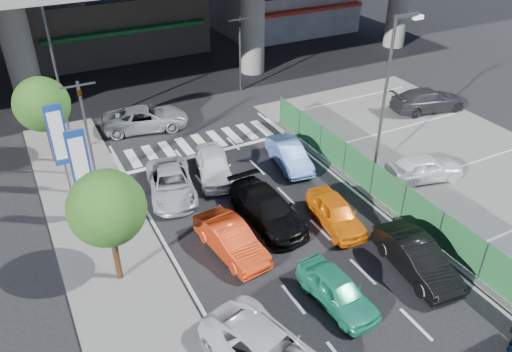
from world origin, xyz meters
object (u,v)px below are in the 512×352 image
sedan_white_front_mid (214,165)px  crossing_wagon_silver (146,118)px  sedan_black_mid (268,209)px  kei_truck_front_right (289,155)px  traffic_light_right (240,35)px  taxi_teal_mid (337,290)px  taxi_orange_right (336,213)px  street_lamp_left (55,54)px  signboard_near (81,166)px  traffic_light_left (82,107)px  street_lamp_right (389,83)px  wagon_silver_front_left (171,183)px  parked_sedan_dgrey (428,100)px  traffic_cone (368,166)px  parked_sedan_white (424,168)px  hatch_black_mid_right (417,258)px  taxi_orange_left (231,239)px  signboard_far (59,138)px  tree_far (42,105)px  tree_near (107,208)px

sedan_white_front_mid → crossing_wagon_silver: (-1.44, 6.95, 0.01)m
sedan_black_mid → kei_truck_front_right: sedan_black_mid is taller
traffic_light_right → sedan_white_front_mid: 12.10m
taxi_teal_mid → taxi_orange_right: (2.68, 3.88, 0.02)m
street_lamp_left → crossing_wagon_silver: street_lamp_left is taller
signboard_near → sedan_black_mid: size_ratio=0.99×
traffic_light_left → street_lamp_right: size_ratio=0.65×
sedan_black_mid → wagon_silver_front_left: bearing=125.0°
kei_truck_front_right → parked_sedan_dgrey: 11.61m
traffic_light_right → traffic_cone: 13.63m
parked_sedan_white → hatch_black_mid_right: bearing=147.7°
traffic_light_right → taxi_orange_right: bearing=-101.0°
street_lamp_right → kei_truck_front_right: size_ratio=2.07×
wagon_silver_front_left → sedan_black_mid: bearing=-40.8°
signboard_near → taxi_teal_mid: size_ratio=1.30×
street_lamp_left → taxi_orange_right: size_ratio=2.15×
traffic_light_left → sedan_black_mid: 10.06m
street_lamp_right → traffic_cone: street_lamp_right is taller
taxi_orange_left → street_lamp_left: bearing=97.2°
signboard_far → wagon_silver_front_left: (4.35, -2.31, -2.44)m
signboard_far → sedan_black_mid: bearing=-40.5°
taxi_orange_right → wagon_silver_front_left: taxi_orange_right is taller
signboard_far → traffic_cone: 15.18m
crossing_wagon_silver → street_lamp_left: bearing=77.9°
tree_far → parked_sedan_white: (16.28, -10.47, -2.65)m
street_lamp_left → tree_far: 4.04m
traffic_light_left → signboard_near: 4.22m
tree_near → taxi_orange_left: 5.28m
street_lamp_left → signboard_near: (-0.87, -10.01, -1.71)m
taxi_orange_right → taxi_orange_left: bearing=-178.5°
traffic_light_right → traffic_cone: bearing=-85.9°
wagon_silver_front_left → parked_sedan_dgrey: 18.00m
kei_truck_front_right → traffic_light_left: bearing=167.3°
street_lamp_left → signboard_far: (-1.27, -7.01, -1.71)m
traffic_light_right → street_lamp_left: size_ratio=0.65×
street_lamp_left → wagon_silver_front_left: size_ratio=1.77×
tree_far → signboard_near: bearing=-84.7°
kei_truck_front_right → parked_sedan_dgrey: size_ratio=0.78×
taxi_teal_mid → crossing_wagon_silver: 17.11m
traffic_light_right → sedan_white_front_mid: size_ratio=1.28×
parked_sedan_dgrey → sedan_black_mid: bearing=121.2°
traffic_light_left → tree_far: 3.02m
taxi_orange_right → wagon_silver_front_left: size_ratio=0.82×
sedan_black_mid → taxi_orange_left: bearing=-156.2°
taxi_teal_mid → wagon_silver_front_left: (-2.96, 9.53, 0.01)m
tree_near → taxi_orange_right: tree_near is taller
traffic_light_right → signboard_far: size_ratio=1.11×
signboard_far → parked_sedan_dgrey: 22.41m
traffic_light_right → traffic_cone: size_ratio=7.27×
signboard_far → traffic_light_right: bearing=31.4°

